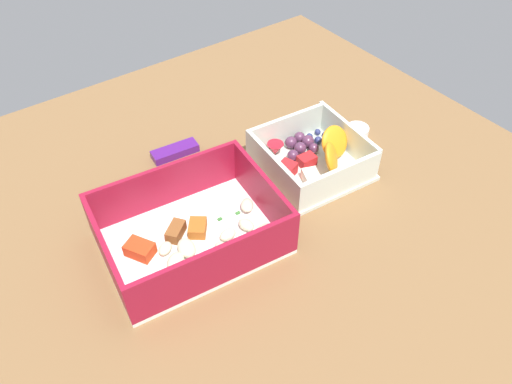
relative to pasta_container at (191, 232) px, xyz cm
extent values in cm
cube|color=brown|center=(12.45, 1.90, -3.16)|extent=(80.00, 80.00, 2.00)
cube|color=white|center=(0.07, 0.19, -1.86)|extent=(22.70, 17.96, 0.60)
cube|color=maroon|center=(-10.09, 1.34, 1.59)|extent=(2.36, 15.66, 6.30)
cube|color=maroon|center=(10.24, -0.96, 1.59)|extent=(2.36, 15.66, 6.30)
cube|color=maroon|center=(0.92, 7.69, 1.59)|extent=(19.80, 2.83, 6.30)
cube|color=maroon|center=(-0.78, -7.31, 1.59)|extent=(19.80, 2.83, 6.30)
ellipsoid|color=beige|center=(-3.55, 0.29, -0.83)|extent=(2.56, 2.44, 1.05)
ellipsoid|color=beige|center=(3.79, -2.36, -0.77)|extent=(2.43, 1.84, 1.13)
ellipsoid|color=beige|center=(-1.29, -4.94, -0.68)|extent=(2.25, 2.83, 1.26)
ellipsoid|color=beige|center=(-3.63, -2.45, -0.56)|extent=(3.43, 3.42, 1.43)
ellipsoid|color=beige|center=(1.78, -3.84, -0.74)|extent=(2.47, 2.82, 1.17)
ellipsoid|color=beige|center=(8.60, 0.30, -0.73)|extent=(2.71, 2.89, 1.18)
ellipsoid|color=beige|center=(-1.53, -1.40, -0.52)|extent=(2.50, 3.25, 1.49)
ellipsoid|color=beige|center=(6.56, -2.39, -0.76)|extent=(1.94, 2.50, 1.14)
ellipsoid|color=beige|center=(7.74, -4.48, -0.70)|extent=(2.64, 2.01, 1.22)
ellipsoid|color=beige|center=(-5.39, -4.70, -0.73)|extent=(2.77, 2.88, 1.18)
cube|color=red|center=(-6.11, 2.12, -0.73)|extent=(3.66, 4.05, 1.65)
cube|color=#AD5B1E|center=(1.33, 0.82, -0.85)|extent=(3.36, 3.48, 1.42)
cube|color=brown|center=(-1.18, 2.13, -0.78)|extent=(3.40, 3.15, 1.57)
cube|color=#387A33|center=(-2.44, -1.15, -1.46)|extent=(0.60, 0.40, 0.20)
cube|color=#387A33|center=(-5.92, 0.74, -1.46)|extent=(0.60, 0.40, 0.20)
cube|color=#387A33|center=(4.69, 0.93, -1.46)|extent=(0.60, 0.40, 0.20)
cube|color=#387A33|center=(7.19, 0.45, -1.46)|extent=(0.60, 0.40, 0.20)
cube|color=#387A33|center=(-6.35, 1.52, -1.46)|extent=(0.60, 0.40, 0.20)
cube|color=silver|center=(21.22, 2.11, -1.86)|extent=(15.03, 14.95, 0.60)
cube|color=silver|center=(14.62, 2.70, 0.71)|extent=(1.83, 13.76, 4.55)
cube|color=silver|center=(27.82, 1.52, 0.71)|extent=(1.83, 13.76, 4.55)
cube|color=silver|center=(21.81, 8.67, 0.71)|extent=(12.66, 1.73, 4.55)
cube|color=silver|center=(20.63, -4.44, 0.71)|extent=(12.66, 1.73, 4.55)
ellipsoid|color=orange|center=(22.47, -0.48, 0.95)|extent=(5.37, 5.33, 4.83)
ellipsoid|color=orange|center=(25.27, 2.02, 0.97)|extent=(5.14, 4.13, 4.85)
cube|color=red|center=(16.85, 2.60, -0.65)|extent=(3.62, 3.15, 1.83)
cube|color=#F4EACC|center=(18.82, -0.63, -0.73)|extent=(2.94, 3.34, 1.67)
cube|color=red|center=(20.82, 2.66, -0.82)|extent=(2.56, 1.97, 1.49)
sphere|color=#562D4C|center=(21.40, 7.03, -0.64)|extent=(1.84, 1.84, 1.84)
sphere|color=#562D4C|center=(19.84, 4.61, -0.72)|extent=(1.68, 1.68, 1.68)
sphere|color=#562D4C|center=(21.66, 5.18, -0.63)|extent=(1.86, 1.86, 1.86)
sphere|color=#562D4C|center=(23.42, 4.15, -0.80)|extent=(1.53, 1.53, 1.53)
sphere|color=#562D4C|center=(23.28, 7.26, -0.71)|extent=(1.70, 1.70, 1.70)
sphere|color=#562D4C|center=(23.59, 5.71, -0.60)|extent=(1.92, 1.92, 1.92)
cone|color=red|center=(18.51, 7.13, -0.58)|extent=(2.45, 2.45, 1.96)
sphere|color=navy|center=(25.36, 5.35, -0.97)|extent=(1.18, 1.18, 1.18)
sphere|color=navy|center=(26.74, 7.01, -1.08)|extent=(0.97, 0.97, 0.97)
sphere|color=navy|center=(27.27, 5.87, -1.09)|extent=(0.95, 0.95, 0.95)
sphere|color=navy|center=(24.97, 6.88, -1.05)|extent=(1.02, 1.02, 1.02)
cube|color=#51197A|center=(6.80, 16.48, -1.56)|extent=(7.21, 3.11, 1.20)
cylinder|color=white|center=(32.06, 3.72, -1.35)|extent=(3.49, 3.49, 1.62)
camera|label=1|loc=(-16.73, -36.46, 45.56)|focal=34.46mm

